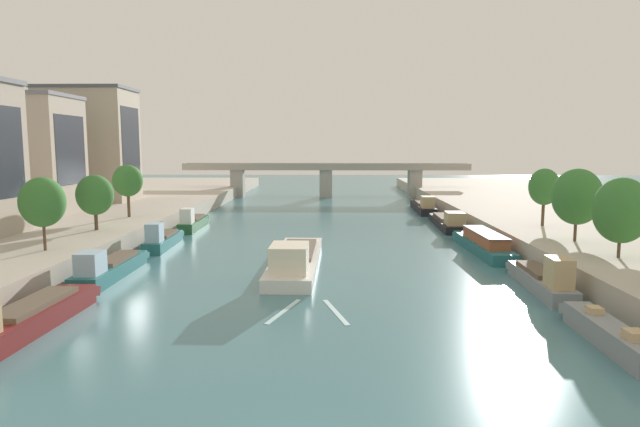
% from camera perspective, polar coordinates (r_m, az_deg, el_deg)
% --- Properties ---
extents(quay_left, '(36.00, 170.00, 2.31)m').
position_cam_1_polar(quay_left, '(83.82, -26.78, -0.78)').
color(quay_left, '#B7AD9E').
rests_on(quay_left, ground).
extents(quay_right, '(36.00, 170.00, 2.31)m').
position_cam_1_polar(quay_right, '(82.43, 27.54, -0.94)').
color(quay_right, '#B7AD9E').
rests_on(quay_right, ground).
extents(barge_midriver, '(4.49, 21.07, 3.36)m').
position_cam_1_polar(barge_midriver, '(51.43, -2.58, -4.72)').
color(barge_midriver, silver).
rests_on(barge_midriver, ground).
extents(wake_behind_barge, '(5.60, 5.93, 0.03)m').
position_cam_1_polar(wake_behind_barge, '(38.73, -1.09, -10.13)').
color(wake_behind_barge, silver).
rests_on(wake_behind_barge, ground).
extents(moored_boat_left_lone, '(3.14, 15.08, 3.34)m').
position_cam_1_polar(moored_boat_left_lone, '(38.25, -28.90, -9.68)').
color(moored_boat_left_lone, maroon).
rests_on(moored_boat_left_lone, ground).
extents(moored_boat_left_near, '(2.55, 13.15, 3.05)m').
position_cam_1_polar(moored_boat_left_near, '(51.36, -21.00, -5.25)').
color(moored_boat_left_near, '#23666B').
rests_on(moored_boat_left_near, ground).
extents(moored_boat_left_downstream, '(2.47, 11.22, 3.22)m').
position_cam_1_polar(moored_boat_left_downstream, '(64.69, -16.03, -2.57)').
color(moored_boat_left_downstream, '#23666B').
rests_on(moored_boat_left_downstream, ground).
extents(moored_boat_left_end, '(2.24, 11.56, 3.26)m').
position_cam_1_polar(moored_boat_left_end, '(77.79, -13.03, -0.88)').
color(moored_boat_left_end, '#235633').
rests_on(moored_boat_left_end, ground).
extents(moored_boat_right_upstream, '(1.78, 10.12, 2.45)m').
position_cam_1_polar(moored_boat_right_upstream, '(36.40, 27.71, -10.94)').
color(moored_boat_right_upstream, gray).
rests_on(moored_boat_right_upstream, ground).
extents(moored_boat_right_second, '(2.53, 12.32, 3.39)m').
position_cam_1_polar(moored_boat_right_second, '(47.11, 22.09, -6.31)').
color(moored_boat_right_second, gray).
rests_on(moored_boat_right_second, ground).
extents(moored_boat_right_far, '(3.02, 16.30, 2.37)m').
position_cam_1_polar(moored_boat_right_far, '(61.91, 16.56, -2.98)').
color(moored_boat_right_far, '#23666B').
rests_on(moored_boat_right_far, ground).
extents(moored_boat_right_end, '(3.70, 16.45, 2.75)m').
position_cam_1_polar(moored_boat_right_end, '(79.53, 13.17, -0.82)').
color(moored_boat_right_end, black).
rests_on(moored_boat_right_end, ground).
extents(moored_boat_right_lone, '(3.15, 16.54, 3.13)m').
position_cam_1_polar(moored_boat_right_lone, '(97.70, 10.69, 0.75)').
color(moored_boat_right_lone, black).
rests_on(moored_boat_right_lone, ground).
extents(tree_left_distant, '(3.87, 3.87, 6.46)m').
position_cam_1_polar(tree_left_distant, '(53.56, -26.87, 1.06)').
color(tree_left_distant, brown).
rests_on(tree_left_distant, quay_left).
extents(tree_left_far, '(3.94, 3.94, 6.04)m').
position_cam_1_polar(tree_left_far, '(64.39, -22.34, 1.79)').
color(tree_left_far, brown).
rests_on(tree_left_far, quay_left).
extents(tree_left_nearest, '(3.79, 3.79, 6.74)m').
position_cam_1_polar(tree_left_nearest, '(74.77, -19.34, 3.21)').
color(tree_left_nearest, brown).
rests_on(tree_left_nearest, quay_left).
extents(tree_right_second, '(4.44, 4.44, 6.62)m').
position_cam_1_polar(tree_right_second, '(51.02, 28.82, 0.29)').
color(tree_right_second, brown).
rests_on(tree_right_second, quay_right).
extents(tree_right_by_lamp, '(4.63, 4.63, 7.03)m').
position_cam_1_polar(tree_right_by_lamp, '(57.92, 25.14, 1.60)').
color(tree_right_by_lamp, brown).
rests_on(tree_right_by_lamp, quay_right).
extents(tree_right_distant, '(3.45, 3.45, 6.61)m').
position_cam_1_polar(tree_right_distant, '(67.74, 22.26, 2.57)').
color(tree_right_distant, brown).
rests_on(tree_right_distant, quay_right).
extents(building_left_corner, '(10.34, 10.66, 16.07)m').
position_cam_1_polar(building_left_corner, '(84.41, -27.52, 5.51)').
color(building_left_corner, '#A89989').
rests_on(building_left_corner, quay_left).
extents(building_left_middle, '(14.43, 10.16, 18.72)m').
position_cam_1_polar(building_left_middle, '(99.70, -22.84, 6.63)').
color(building_left_middle, '#B2A38E').
rests_on(building_left_middle, quay_left).
extents(bridge_far, '(63.89, 4.40, 7.59)m').
position_cam_1_polar(bridge_far, '(123.61, 0.62, 3.98)').
color(bridge_far, '#9E998E').
rests_on(bridge_far, ground).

